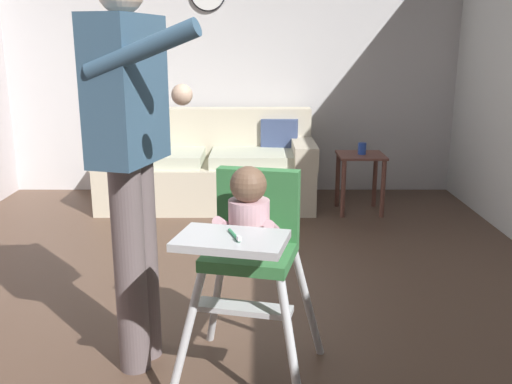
{
  "coord_description": "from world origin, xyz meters",
  "views": [
    {
      "loc": [
        0.24,
        -2.66,
        1.45
      ],
      "look_at": [
        0.23,
        -0.25,
        0.81
      ],
      "focal_mm": 39.42,
      "sensor_mm": 36.0,
      "label": 1
    }
  ],
  "objects_px": {
    "high_chair": "(251,235)",
    "sippy_cup": "(363,149)",
    "couch": "(211,168)",
    "adult_standing": "(133,153)",
    "side_table": "(362,170)"
  },
  "relations": [
    {
      "from": "adult_standing",
      "to": "side_table",
      "type": "xyz_separation_m",
      "value": [
        1.45,
        2.45,
        -0.62
      ]
    },
    {
      "from": "adult_standing",
      "to": "side_table",
      "type": "bearing_deg",
      "value": 75.05
    },
    {
      "from": "couch",
      "to": "adult_standing",
      "type": "height_order",
      "value": "adult_standing"
    },
    {
      "from": "side_table",
      "to": "sippy_cup",
      "type": "xyz_separation_m",
      "value": [
        0.01,
        0.0,
        0.19
      ]
    },
    {
      "from": "couch",
      "to": "sippy_cup",
      "type": "distance_m",
      "value": 1.41
    },
    {
      "from": "sippy_cup",
      "to": "high_chair",
      "type": "bearing_deg",
      "value": -110.06
    },
    {
      "from": "high_chair",
      "to": "sippy_cup",
      "type": "height_order",
      "value": "high_chair"
    },
    {
      "from": "couch",
      "to": "sippy_cup",
      "type": "relative_size",
      "value": 19.44
    },
    {
      "from": "adult_standing",
      "to": "side_table",
      "type": "height_order",
      "value": "adult_standing"
    },
    {
      "from": "adult_standing",
      "to": "side_table",
      "type": "distance_m",
      "value": 2.91
    },
    {
      "from": "sippy_cup",
      "to": "adult_standing",
      "type": "bearing_deg",
      "value": -120.77
    },
    {
      "from": "adult_standing",
      "to": "couch",
      "type": "bearing_deg",
      "value": 103.6
    },
    {
      "from": "high_chair",
      "to": "side_table",
      "type": "distance_m",
      "value": 2.78
    },
    {
      "from": "couch",
      "to": "adult_standing",
      "type": "xyz_separation_m",
      "value": [
        -0.1,
        -2.73,
        0.66
      ]
    },
    {
      "from": "side_table",
      "to": "couch",
      "type": "bearing_deg",
      "value": 168.2
    }
  ]
}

